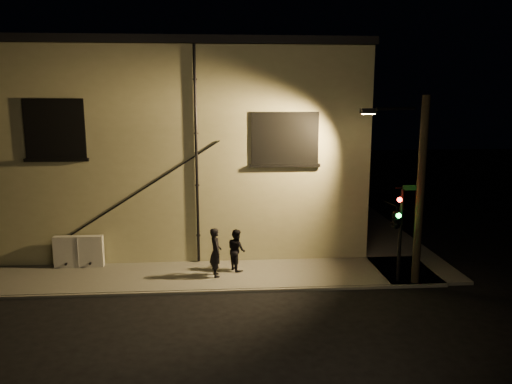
{
  "coord_description": "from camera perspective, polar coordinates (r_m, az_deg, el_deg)",
  "views": [
    {
      "loc": [
        -0.94,
        -16.1,
        6.55
      ],
      "look_at": [
        0.39,
        1.8,
        3.13
      ],
      "focal_mm": 35.0,
      "sensor_mm": 36.0,
      "label": 1
    }
  ],
  "objects": [
    {
      "name": "pedestrian_a",
      "position": [
        18.26,
        -4.63,
        -6.87
      ],
      "size": [
        0.54,
        0.72,
        1.8
      ],
      "primitive_type": "imported",
      "rotation": [
        0.0,
        0.0,
        1.75
      ],
      "color": "black",
      "rests_on": "sidewalk"
    },
    {
      "name": "traffic_signal",
      "position": [
        17.86,
        15.77,
        -2.9
      ],
      "size": [
        1.26,
        2.04,
        3.46
      ],
      "color": "black",
      "rests_on": "sidewalk"
    },
    {
      "name": "utility_cabinet",
      "position": [
        20.42,
        -19.59,
        -6.41
      ],
      "size": [
        1.85,
        0.31,
        1.22
      ],
      "primitive_type": "cube",
      "color": "#B9B8B0",
      "rests_on": "sidewalk"
    },
    {
      "name": "pedestrian_b",
      "position": [
        18.87,
        -2.24,
        -6.61
      ],
      "size": [
        0.86,
        0.95,
        1.58
      ],
      "primitive_type": "imported",
      "rotation": [
        0.0,
        0.0,
        2.0
      ],
      "color": "black",
      "rests_on": "sidewalk"
    },
    {
      "name": "streetlamp_pole",
      "position": [
        17.91,
        17.88,
        0.66
      ],
      "size": [
        2.01,
        1.38,
        6.63
      ],
      "color": "black",
      "rests_on": "ground"
    },
    {
      "name": "ground",
      "position": [
        17.41,
        -0.87,
        -11.3
      ],
      "size": [
        90.0,
        90.0,
        0.0
      ],
      "primitive_type": "plane",
      "color": "black"
    },
    {
      "name": "building",
      "position": [
        25.27,
        -8.96,
        5.8
      ],
      "size": [
        16.2,
        12.23,
        8.8
      ],
      "color": "tan",
      "rests_on": "ground"
    },
    {
      "name": "sidewalk",
      "position": [
        21.6,
        1.7,
        -6.69
      ],
      "size": [
        21.0,
        16.0,
        0.12
      ],
      "color": "#5A5A51",
      "rests_on": "ground"
    }
  ]
}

